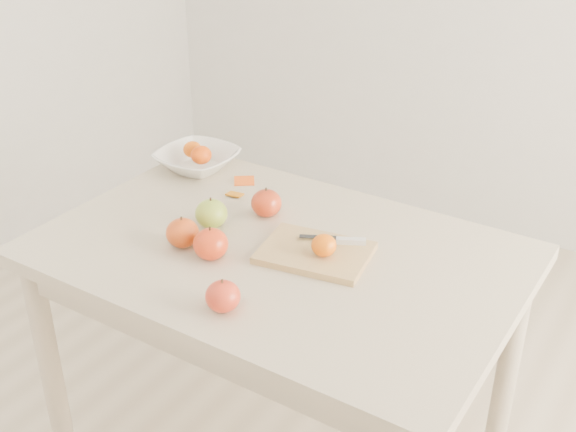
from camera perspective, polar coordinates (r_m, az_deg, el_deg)
The scene contains 14 objects.
table at distance 1.88m, azimuth -0.82°, elevation -5.15°, with size 1.20×0.80×0.75m.
cutting_board at distance 1.79m, azimuth 2.15°, elevation -2.93°, with size 0.27×0.19×0.02m, color tan.
board_tangerine at distance 1.75m, azimuth 2.85°, elevation -2.33°, with size 0.06×0.06×0.05m, color orange.
fruit_bowl at distance 2.27m, azimuth -7.19°, elevation 4.41°, with size 0.24×0.24×0.06m, color white.
bowl_tangerine_near at distance 2.28m, azimuth -7.56°, elevation 5.25°, with size 0.06×0.06×0.05m, color orange.
bowl_tangerine_far at distance 2.22m, azimuth -6.88°, elevation 4.82°, with size 0.06×0.06×0.06m, color #E85C08.
orange_peel_a at distance 2.17m, azimuth -3.47°, elevation 2.68°, with size 0.06×0.04×0.00m, color #D24B0E.
orange_peel_b at distance 2.09m, azimuth -4.23°, elevation 1.66°, with size 0.04×0.04×0.00m, color #C86F0E.
paring_knife at distance 1.82m, azimuth 4.56°, elevation -1.93°, with size 0.16×0.08×0.01m.
apple_green at distance 1.92m, azimuth -6.08°, elevation 0.19°, with size 0.09×0.09×0.08m, color olive.
apple_red_e at distance 1.78m, azimuth -6.13°, elevation -2.21°, with size 0.09×0.09×0.08m, color #A60308.
apple_red_b at distance 1.84m, azimuth -8.34°, elevation -1.33°, with size 0.08×0.08×0.08m, color #9B1A0A.
apple_red_c at distance 1.59m, azimuth -5.17°, elevation -6.33°, with size 0.08×0.08×0.07m, color #A1030F.
apple_red_a at distance 1.97m, azimuth -1.72°, elevation 1.03°, with size 0.08×0.08×0.08m, color maroon.
Camera 1 is at (0.87, -1.31, 1.68)m, focal length 45.00 mm.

